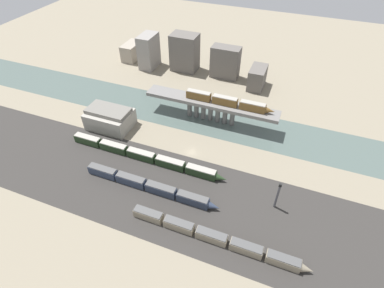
% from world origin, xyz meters
% --- Properties ---
extents(ground_plane, '(400.00, 400.00, 0.00)m').
position_xyz_m(ground_plane, '(0.00, 0.00, 0.00)').
color(ground_plane, gray).
extents(railbed_yard, '(280.00, 42.00, 0.01)m').
position_xyz_m(railbed_yard, '(0.00, -24.00, 0.00)').
color(railbed_yard, '#33302D').
rests_on(railbed_yard, ground).
extents(river_water, '(320.00, 25.47, 0.01)m').
position_xyz_m(river_water, '(0.00, 25.52, 0.00)').
color(river_water, '#4C5B56').
rests_on(river_water, ground).
extents(bridge, '(64.51, 8.48, 10.61)m').
position_xyz_m(bridge, '(-0.00, 25.52, 8.38)').
color(bridge, slate).
rests_on(bridge, ground).
extents(train_on_bridge, '(41.75, 3.01, 4.01)m').
position_xyz_m(train_on_bridge, '(8.03, 25.52, 12.57)').
color(train_on_bridge, brown).
rests_on(train_on_bridge, bridge).
extents(train_yard_near, '(60.39, 3.18, 3.58)m').
position_xyz_m(train_yard_near, '(22.86, -36.61, 1.75)').
color(train_yard_near, gray).
rests_on(train_yard_near, ground).
extents(train_yard_mid, '(54.69, 3.19, 3.87)m').
position_xyz_m(train_yard_mid, '(-7.32, -25.00, 1.90)').
color(train_yard_mid, '#2D384C').
rests_on(train_yard_mid, ground).
extents(train_yard_far, '(70.63, 3.16, 3.81)m').
position_xyz_m(train_yard_far, '(-16.80, -11.09, 1.87)').
color(train_yard_far, '#23381E').
rests_on(train_yard_far, ground).
extents(warehouse_building, '(20.32, 14.62, 9.84)m').
position_xyz_m(warehouse_building, '(-42.65, 3.44, 4.68)').
color(warehouse_building, '#9E998E').
rests_on(warehouse_building, ground).
extents(signal_tower, '(1.00, 0.83, 12.30)m').
position_xyz_m(signal_tower, '(38.49, -15.80, 6.15)').
color(signal_tower, '#4C4C51').
rests_on(signal_tower, ground).
extents(city_block_far_left, '(8.53, 15.85, 10.26)m').
position_xyz_m(city_block_far_left, '(-69.08, 70.49, 5.13)').
color(city_block_far_left, gray).
rests_on(city_block_far_left, ground).
extents(city_block_left, '(8.74, 14.48, 20.19)m').
position_xyz_m(city_block_left, '(-53.43, 64.86, 10.10)').
color(city_block_left, gray).
rests_on(city_block_left, ground).
extents(city_block_center, '(15.77, 11.32, 21.88)m').
position_xyz_m(city_block_center, '(-31.54, 69.56, 10.94)').
color(city_block_center, '#605B56').
rests_on(city_block_center, ground).
extents(city_block_right, '(16.39, 8.38, 18.41)m').
position_xyz_m(city_block_right, '(-5.95, 69.40, 9.20)').
color(city_block_right, '#605B56').
rests_on(city_block_right, ground).
extents(city_block_far_right, '(8.37, 14.87, 11.62)m').
position_xyz_m(city_block_far_right, '(14.38, 64.56, 5.81)').
color(city_block_far_right, '#605B56').
rests_on(city_block_far_right, ground).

